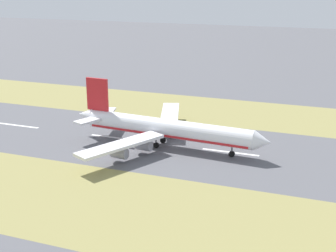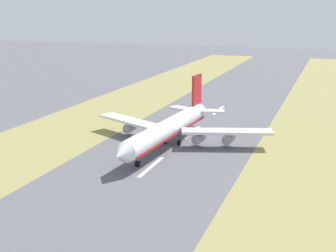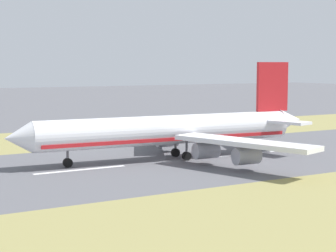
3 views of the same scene
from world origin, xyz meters
TOP-DOWN VIEW (x-y plane):
  - ground_plane at (0.00, 0.00)m, footprint 800.00×800.00m
  - grass_median_west at (-45.00, 0.00)m, footprint 40.00×600.00m
  - grass_median_east at (45.00, 0.00)m, footprint 40.00×600.00m
  - centreline_dash_near at (0.00, -61.48)m, footprint 1.20×18.00m
  - centreline_dash_mid at (0.00, -21.48)m, footprint 1.20×18.00m
  - centreline_dash_far at (0.00, 18.52)m, footprint 1.20×18.00m
  - airplane_main_jet at (1.95, -3.38)m, footprint 63.97×67.22m

SIDE VIEW (x-z plane):
  - ground_plane at x=0.00m, z-range 0.00..0.00m
  - grass_median_west at x=-45.00m, z-range 0.00..0.01m
  - grass_median_east at x=45.00m, z-range 0.00..0.01m
  - centreline_dash_near at x=0.00m, z-range 0.00..0.01m
  - centreline_dash_mid at x=0.00m, z-range 0.00..0.01m
  - centreline_dash_far at x=0.00m, z-range 0.00..0.01m
  - airplane_main_jet at x=1.95m, z-range -4.08..16.12m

